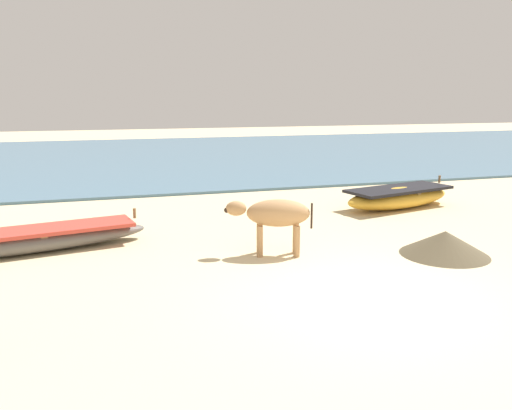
% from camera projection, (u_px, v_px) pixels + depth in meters
% --- Properties ---
extents(ground, '(80.00, 80.00, 0.00)m').
position_uv_depth(ground, '(372.00, 298.00, 7.33)').
color(ground, beige).
extents(sea_water, '(60.00, 20.00, 0.08)m').
position_uv_depth(sea_water, '(177.00, 155.00, 24.63)').
color(sea_water, slate).
rests_on(sea_water, ground).
extents(fishing_boat_0, '(4.56, 1.68, 0.62)m').
position_uv_depth(fishing_boat_0, '(23.00, 240.00, 9.41)').
color(fishing_boat_0, '#5B5651').
rests_on(fishing_boat_0, ground).
extents(fishing_boat_3, '(3.41, 1.80, 0.72)m').
position_uv_depth(fishing_boat_3, '(399.00, 197.00, 13.22)').
color(fishing_boat_3, gold).
rests_on(fishing_boat_3, ground).
extents(cow_adult_tan, '(1.54, 0.77, 1.02)m').
position_uv_depth(cow_adult_tan, '(275.00, 215.00, 9.19)').
color(cow_adult_tan, tan).
rests_on(cow_adult_tan, ground).
extents(debris_pile_0, '(1.86, 1.86, 0.44)m').
position_uv_depth(debris_pile_0, '(445.00, 243.00, 9.29)').
color(debris_pile_0, brown).
rests_on(debris_pile_0, ground).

